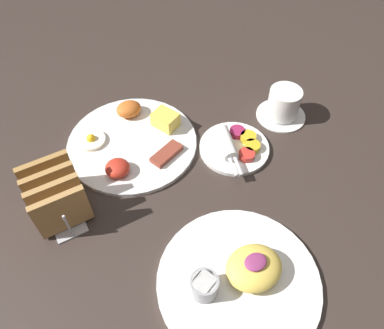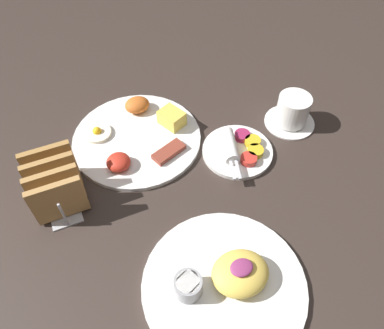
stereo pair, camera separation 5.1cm
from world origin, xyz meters
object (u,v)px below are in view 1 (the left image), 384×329
plate_breakfast (133,140)px  plate_foreground (241,277)px  plate_condiments (235,146)px  coffee_cup (283,105)px  toast_rack (56,195)px

plate_breakfast → plate_foreground: (0.03, -0.39, 0.00)m
plate_condiments → coffee_cup: bearing=12.8°
toast_rack → coffee_cup: 0.55m
plate_condiments → coffee_cup: 0.17m
plate_condiments → coffee_cup: (0.16, 0.04, 0.02)m
coffee_cup → plate_condiments: bearing=-167.2°
plate_condiments → plate_foreground: size_ratio=0.58×
plate_condiments → toast_rack: 0.39m
plate_foreground → toast_rack: (-0.23, 0.30, 0.03)m
plate_foreground → toast_rack: size_ratio=1.94×
plate_breakfast → plate_condiments: size_ratio=1.79×
plate_condiments → plate_foreground: plate_foreground is taller
toast_rack → plate_breakfast: bearing=26.0°
plate_foreground → coffee_cup: 0.44m
toast_rack → coffee_cup: bearing=0.2°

